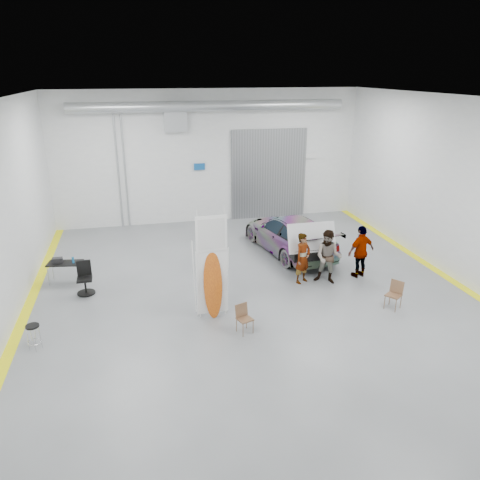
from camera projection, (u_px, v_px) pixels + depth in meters
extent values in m
plane|color=slate|center=(252.00, 293.00, 15.00)|extent=(16.00, 16.00, 0.00)
cube|color=silver|center=(0.00, 218.00, 12.51)|extent=(0.02, 16.00, 6.00)
cube|color=silver|center=(458.00, 190.00, 15.44)|extent=(0.02, 16.00, 6.00)
cube|color=silver|center=(210.00, 157.00, 21.31)|extent=(14.00, 0.02, 6.00)
cube|color=silver|center=(393.00, 349.00, 6.65)|extent=(14.00, 0.02, 6.00)
cube|color=white|center=(254.00, 98.00, 12.95)|extent=(14.00, 16.00, 0.02)
cube|color=gray|center=(269.00, 174.00, 22.13)|extent=(3.60, 0.12, 4.20)
cube|color=#9C9FA4|center=(175.00, 117.00, 20.30)|extent=(1.00, 0.50, 1.20)
cylinder|color=#9C9FA4|center=(211.00, 106.00, 19.97)|extent=(11.90, 0.44, 0.44)
cube|color=#124E95|center=(199.00, 167.00, 21.26)|extent=(0.50, 0.04, 0.30)
cube|color=white|center=(309.00, 156.00, 22.27)|extent=(0.70, 0.04, 0.25)
cylinder|color=#9C9FA4|center=(125.00, 172.00, 20.61)|extent=(0.08, 0.08, 5.00)
cylinder|color=#9C9FA4|center=(118.00, 173.00, 20.55)|extent=(0.08, 0.08, 5.00)
cube|color=#EFEC0D|center=(24.00, 317.00, 13.57)|extent=(0.30, 16.00, 0.01)
cube|color=#EFEC0D|center=(441.00, 274.00, 16.44)|extent=(0.30, 16.00, 0.01)
imported|color=white|center=(289.00, 234.00, 18.22)|extent=(2.88, 5.28, 1.45)
imported|color=#915F4F|center=(303.00, 258.00, 15.51)|extent=(0.75, 0.67, 1.73)
imported|color=slate|center=(328.00, 257.00, 15.45)|extent=(1.13, 1.06, 1.85)
imported|color=#9E5734|center=(361.00, 251.00, 15.93)|extent=(1.14, 0.70, 1.84)
cube|color=white|center=(212.00, 282.00, 13.27)|extent=(0.92, 0.09, 1.94)
ellipsoid|color=orange|center=(212.00, 285.00, 13.21)|extent=(0.55, 0.29, 2.05)
cube|color=white|center=(211.00, 234.00, 12.75)|extent=(0.88, 0.08, 1.02)
cylinder|color=white|center=(198.00, 266.00, 13.00)|extent=(0.03, 0.03, 3.24)
cylinder|color=white|center=(225.00, 263.00, 13.16)|extent=(0.03, 0.03, 3.24)
cube|color=brown|center=(245.00, 319.00, 12.62)|extent=(0.48, 0.47, 0.04)
cube|color=brown|center=(243.00, 309.00, 12.71)|extent=(0.38, 0.20, 0.36)
cube|color=brown|center=(393.00, 295.00, 13.89)|extent=(0.55, 0.56, 0.04)
cube|color=brown|center=(391.00, 286.00, 13.99)|extent=(0.30, 0.38, 0.39)
cylinder|color=black|center=(32.00, 326.00, 11.77)|extent=(0.34, 0.34, 0.05)
torus|color=silver|center=(35.00, 342.00, 11.92)|extent=(0.36, 0.36, 0.02)
cylinder|color=#9C9FA4|center=(49.00, 277.00, 15.35)|extent=(0.03, 0.03, 0.67)
cylinder|color=#9C9FA4|center=(82.00, 274.00, 15.57)|extent=(0.03, 0.03, 0.67)
cylinder|color=#9C9FA4|center=(51.00, 272.00, 15.78)|extent=(0.03, 0.03, 0.67)
cylinder|color=#9C9FA4|center=(83.00, 269.00, 16.00)|extent=(0.03, 0.03, 0.67)
cube|color=black|center=(65.00, 263.00, 15.55)|extent=(1.20, 0.74, 0.04)
cylinder|color=#1B6AA7|center=(73.00, 260.00, 15.48)|extent=(0.07, 0.07, 0.21)
cube|color=black|center=(57.00, 260.00, 15.51)|extent=(0.33, 0.21, 0.17)
cylinder|color=black|center=(86.00, 293.00, 14.94)|extent=(0.56, 0.56, 0.04)
cylinder|color=black|center=(85.00, 286.00, 14.85)|extent=(0.06, 0.06, 0.48)
cube|color=black|center=(85.00, 279.00, 14.77)|extent=(0.47, 0.47, 0.07)
cube|color=black|center=(84.00, 268.00, 14.87)|extent=(0.44, 0.07, 0.50)
cube|color=silver|center=(311.00, 235.00, 15.90)|extent=(1.69, 1.03, 0.04)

